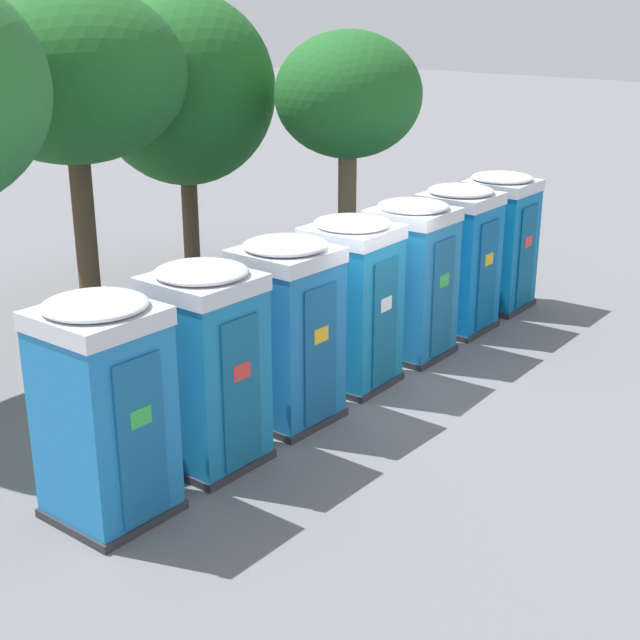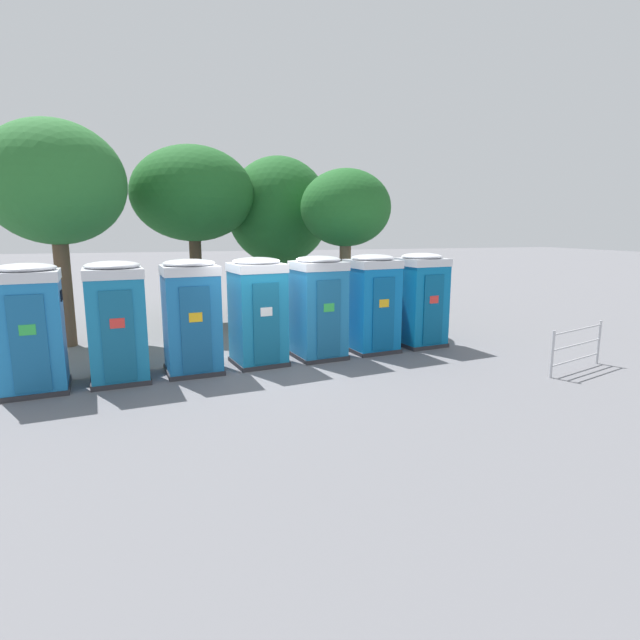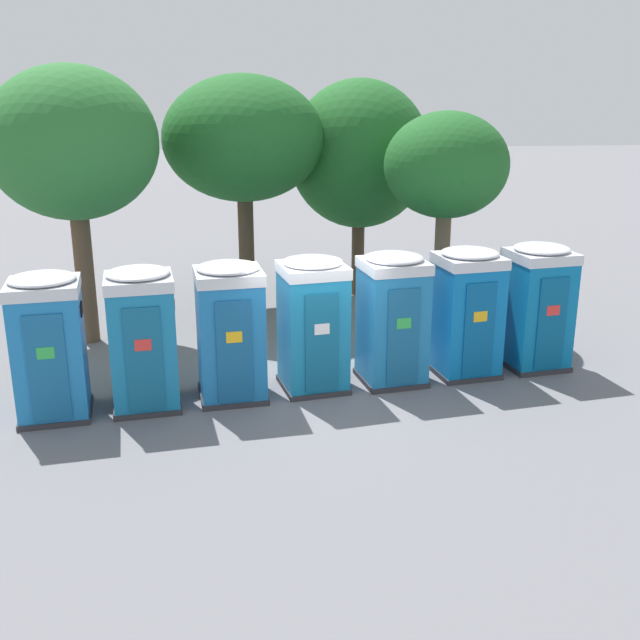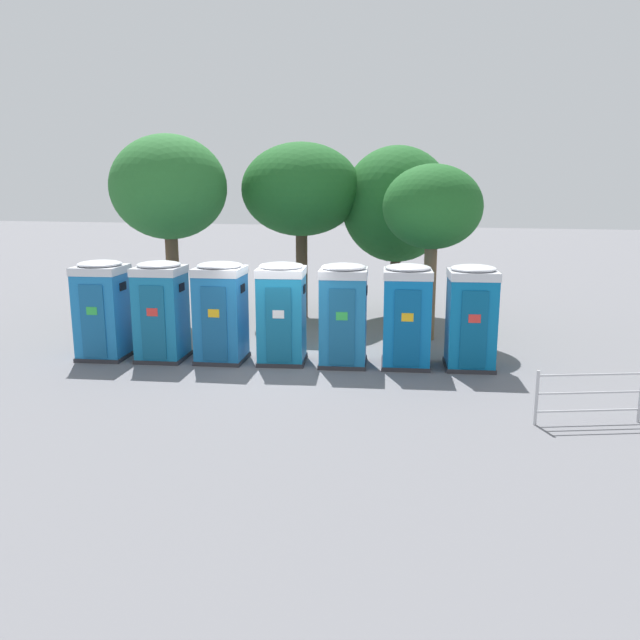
{
  "view_description": "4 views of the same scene",
  "coord_description": "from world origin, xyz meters",
  "px_view_note": "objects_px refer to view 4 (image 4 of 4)",
  "views": [
    {
      "loc": [
        -9.04,
        -8.34,
        5.3
      ],
      "look_at": [
        -0.84,
        0.05,
        1.22
      ],
      "focal_mm": 50.0,
      "sensor_mm": 36.0,
      "label": 1
    },
    {
      "loc": [
        -1.99,
        -11.3,
        3.2
      ],
      "look_at": [
        1.57,
        0.4,
        0.94
      ],
      "focal_mm": 28.0,
      "sensor_mm": 36.0,
      "label": 2
    },
    {
      "loc": [
        -1.49,
        -12.97,
        5.45
      ],
      "look_at": [
        0.1,
        0.18,
        1.35
      ],
      "focal_mm": 42.0,
      "sensor_mm": 36.0,
      "label": 3
    },
    {
      "loc": [
        4.63,
        -14.39,
        4.29
      ],
      "look_at": [
        0.93,
        0.31,
        1.11
      ],
      "focal_mm": 35.0,
      "sensor_mm": 36.0,
      "label": 4
    }
  ],
  "objects_px": {
    "portapotty_6": "(471,316)",
    "portapotty_0": "(103,309)",
    "portapotty_4": "(343,314)",
    "street_tree_2": "(301,190)",
    "event_barrier": "(589,394)",
    "portapotty_2": "(221,311)",
    "street_tree_3": "(397,205)",
    "street_tree_1": "(432,209)",
    "street_tree_0": "(169,188)",
    "portapotty_5": "(407,315)",
    "portapotty_1": "(161,310)",
    "portapotty_3": "(282,312)"
  },
  "relations": [
    {
      "from": "portapotty_1",
      "to": "street_tree_1",
      "type": "relative_size",
      "value": 0.51
    },
    {
      "from": "street_tree_1",
      "to": "street_tree_3",
      "type": "bearing_deg",
      "value": 113.56
    },
    {
      "from": "portapotty_6",
      "to": "street_tree_3",
      "type": "bearing_deg",
      "value": 113.71
    },
    {
      "from": "portapotty_6",
      "to": "street_tree_3",
      "type": "height_order",
      "value": "street_tree_3"
    },
    {
      "from": "portapotty_2",
      "to": "street_tree_3",
      "type": "xyz_separation_m",
      "value": [
        3.5,
        6.87,
        2.51
      ]
    },
    {
      "from": "portapotty_0",
      "to": "event_barrier",
      "type": "xyz_separation_m",
      "value": [
        11.41,
        -1.95,
        -0.72
      ]
    },
    {
      "from": "portapotty_3",
      "to": "street_tree_1",
      "type": "distance_m",
      "value": 5.39
    },
    {
      "from": "portapotty_0",
      "to": "street_tree_1",
      "type": "distance_m",
      "value": 9.3
    },
    {
      "from": "portapotty_1",
      "to": "street_tree_3",
      "type": "height_order",
      "value": "street_tree_3"
    },
    {
      "from": "portapotty_5",
      "to": "event_barrier",
      "type": "relative_size",
      "value": 1.3
    },
    {
      "from": "portapotty_2",
      "to": "portapotty_5",
      "type": "height_order",
      "value": "same"
    },
    {
      "from": "street_tree_3",
      "to": "portapotty_4",
      "type": "bearing_deg",
      "value": -93.85
    },
    {
      "from": "portapotty_3",
      "to": "street_tree_0",
      "type": "distance_m",
      "value": 6.51
    },
    {
      "from": "portapotty_2",
      "to": "portapotty_6",
      "type": "relative_size",
      "value": 1.0
    },
    {
      "from": "portapotty_3",
      "to": "portapotty_4",
      "type": "relative_size",
      "value": 1.0
    },
    {
      "from": "portapotty_4",
      "to": "street_tree_1",
      "type": "bearing_deg",
      "value": 60.09
    },
    {
      "from": "portapotty_4",
      "to": "event_barrier",
      "type": "distance_m",
      "value": 6.03
    },
    {
      "from": "portapotty_4",
      "to": "portapotty_2",
      "type": "bearing_deg",
      "value": -172.21
    },
    {
      "from": "portapotty_5",
      "to": "street_tree_0",
      "type": "xyz_separation_m",
      "value": [
        -7.75,
        2.95,
        3.05
      ]
    },
    {
      "from": "event_barrier",
      "to": "street_tree_1",
      "type": "bearing_deg",
      "value": 119.57
    },
    {
      "from": "portapotty_3",
      "to": "street_tree_0",
      "type": "height_order",
      "value": "street_tree_0"
    },
    {
      "from": "portapotty_6",
      "to": "street_tree_1",
      "type": "bearing_deg",
      "value": 113.88
    },
    {
      "from": "portapotty_2",
      "to": "event_barrier",
      "type": "bearing_deg",
      "value": -16.1
    },
    {
      "from": "portapotty_2",
      "to": "portapotty_6",
      "type": "xyz_separation_m",
      "value": [
        6.13,
        0.89,
        0.0
      ]
    },
    {
      "from": "portapotty_1",
      "to": "street_tree_3",
      "type": "relative_size",
      "value": 0.44
    },
    {
      "from": "portapotty_0",
      "to": "event_barrier",
      "type": "bearing_deg",
      "value": -9.71
    },
    {
      "from": "portapotty_3",
      "to": "portapotty_5",
      "type": "distance_m",
      "value": 3.1
    },
    {
      "from": "portapotty_1",
      "to": "portapotty_4",
      "type": "relative_size",
      "value": 1.0
    },
    {
      "from": "street_tree_1",
      "to": "event_barrier",
      "type": "relative_size",
      "value": 2.55
    },
    {
      "from": "street_tree_2",
      "to": "street_tree_1",
      "type": "bearing_deg",
      "value": -26.87
    },
    {
      "from": "portapotty_4",
      "to": "street_tree_2",
      "type": "height_order",
      "value": "street_tree_2"
    },
    {
      "from": "street_tree_1",
      "to": "street_tree_3",
      "type": "relative_size",
      "value": 0.87
    },
    {
      "from": "portapotty_1",
      "to": "street_tree_0",
      "type": "xyz_separation_m",
      "value": [
        -1.63,
        3.85,
        3.05
      ]
    },
    {
      "from": "portapotty_6",
      "to": "event_barrier",
      "type": "distance_m",
      "value": 4.04
    },
    {
      "from": "portapotty_5",
      "to": "street_tree_1",
      "type": "height_order",
      "value": "street_tree_1"
    },
    {
      "from": "portapotty_6",
      "to": "event_barrier",
      "type": "xyz_separation_m",
      "value": [
        2.22,
        -3.3,
        -0.72
      ]
    },
    {
      "from": "street_tree_0",
      "to": "event_barrier",
      "type": "bearing_deg",
      "value": -27.64
    },
    {
      "from": "portapotty_2",
      "to": "street_tree_3",
      "type": "height_order",
      "value": "street_tree_3"
    },
    {
      "from": "portapotty_3",
      "to": "portapotty_1",
      "type": "bearing_deg",
      "value": -170.78
    },
    {
      "from": "portapotty_0",
      "to": "event_barrier",
      "type": "relative_size",
      "value": 1.3
    },
    {
      "from": "portapotty_1",
      "to": "portapotty_6",
      "type": "height_order",
      "value": "same"
    },
    {
      "from": "portapotty_5",
      "to": "portapotty_6",
      "type": "height_order",
      "value": "same"
    },
    {
      "from": "portapotty_4",
      "to": "portapotty_5",
      "type": "distance_m",
      "value": 1.55
    },
    {
      "from": "portapotty_0",
      "to": "street_tree_2",
      "type": "height_order",
      "value": "street_tree_2"
    },
    {
      "from": "portapotty_0",
      "to": "portapotty_2",
      "type": "xyz_separation_m",
      "value": [
        3.06,
        0.46,
        -0.0
      ]
    },
    {
      "from": "event_barrier",
      "to": "portapotty_0",
      "type": "bearing_deg",
      "value": 170.29
    },
    {
      "from": "street_tree_0",
      "to": "street_tree_1",
      "type": "relative_size",
      "value": 1.19
    },
    {
      "from": "portapotty_5",
      "to": "street_tree_2",
      "type": "bearing_deg",
      "value": 128.4
    },
    {
      "from": "portapotty_1",
      "to": "portapotty_2",
      "type": "height_order",
      "value": "same"
    },
    {
      "from": "portapotty_6",
      "to": "portapotty_0",
      "type": "bearing_deg",
      "value": -171.65
    }
  ]
}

